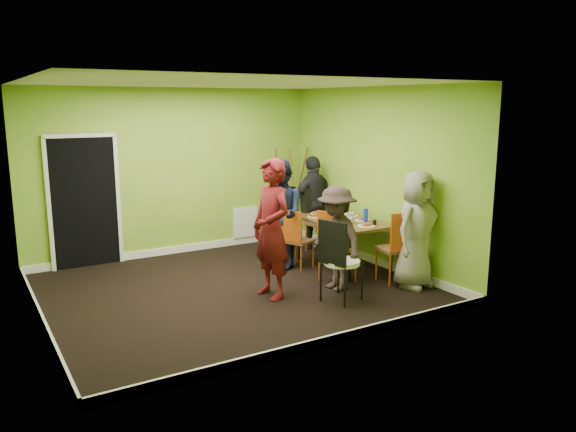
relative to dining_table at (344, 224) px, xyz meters
name	(u,v)px	position (x,y,z in m)	size (l,w,h in m)	color
ground	(234,289)	(-1.95, -0.09, -0.70)	(5.00, 5.00, 0.00)	black
room_walls	(230,219)	(-1.98, -0.05, 0.29)	(5.04, 4.54, 2.82)	#73A229
dining_table	(344,224)	(0.00, 0.00, 0.00)	(0.90, 1.50, 0.75)	black
chair_left_far	(296,236)	(-0.72, 0.27, -0.17)	(0.51, 0.51, 0.94)	#CB4E13
chair_left_near	(334,243)	(-0.61, -0.59, -0.11)	(0.50, 0.50, 1.05)	#CB4E13
chair_back_end	(315,206)	(0.23, 1.17, 0.08)	(0.50, 0.57, 1.10)	#CB4E13
chair_front_end	(398,243)	(0.17, -1.08, -0.10)	(0.50, 0.50, 1.05)	#CB4E13
chair_bentwood	(338,257)	(-1.02, -1.27, -0.09)	(0.54, 0.53, 1.10)	black
easel	(289,195)	(0.13, 1.86, 0.18)	(0.71, 0.66, 1.76)	brown
plate_near_left	(314,217)	(-0.26, 0.44, 0.06)	(0.22, 0.22, 0.01)	white
plate_near_right	(343,227)	(-0.32, -0.42, 0.06)	(0.24, 0.24, 0.01)	white
plate_far_back	(318,214)	(-0.07, 0.62, 0.06)	(0.25, 0.25, 0.01)	white
plate_far_front	(367,226)	(0.02, -0.53, 0.06)	(0.27, 0.27, 0.01)	white
plate_wall_back	(350,216)	(0.28, 0.21, 0.06)	(0.25, 0.25, 0.01)	white
plate_wall_front	(362,220)	(0.25, -0.14, 0.06)	(0.25, 0.25, 0.01)	white
thermos	(346,213)	(0.01, -0.03, 0.18)	(0.07, 0.07, 0.24)	white
blue_bottle	(365,215)	(0.23, -0.25, 0.16)	(0.08, 0.08, 0.21)	#1639AB
orange_bottle	(332,217)	(-0.13, 0.13, 0.09)	(0.04, 0.04, 0.08)	#CB4E13
glass_mid	(326,216)	(-0.17, 0.25, 0.10)	(0.06, 0.06, 0.10)	black
glass_back	(328,212)	(0.03, 0.47, 0.10)	(0.06, 0.06, 0.09)	black
glass_front	(374,223)	(0.16, -0.55, 0.10)	(0.06, 0.06, 0.09)	black
cup_a	(349,220)	(-0.09, -0.25, 0.11)	(0.13, 0.13, 0.10)	white
cup_b	(351,216)	(0.16, 0.02, 0.11)	(0.11, 0.11, 0.10)	white
person_standing	(272,229)	(-1.65, -0.65, 0.23)	(0.68, 0.44, 1.85)	#5E1014
person_left_far	(280,215)	(-0.88, 0.47, 0.15)	(0.83, 0.64, 1.70)	black
person_left_near	(336,238)	(-0.74, -0.83, 0.03)	(0.94, 0.54, 1.45)	#2E211F
person_back_end	(314,202)	(0.28, 1.27, 0.13)	(0.96, 0.40, 1.64)	black
person_front_end	(417,230)	(0.28, -1.31, 0.13)	(0.80, 0.52, 1.65)	gray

